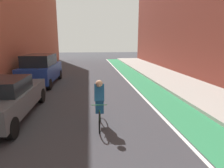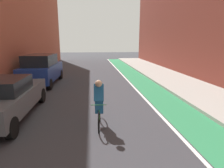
{
  "view_description": "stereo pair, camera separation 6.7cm",
  "coord_description": "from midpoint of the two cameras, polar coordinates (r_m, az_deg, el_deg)",
  "views": [
    {
      "loc": [
        -0.11,
        2.82,
        2.84
      ],
      "look_at": [
        0.85,
        10.96,
        1.0
      ],
      "focal_mm": 31.04,
      "sensor_mm": 36.0,
      "label": 1
    },
    {
      "loc": [
        -0.05,
        2.82,
        2.84
      ],
      "look_at": [
        0.85,
        10.96,
        1.0
      ],
      "focal_mm": 31.04,
      "sensor_mm": 36.0,
      "label": 2
    }
  ],
  "objects": [
    {
      "name": "sidewalk_right",
      "position": [
        14.39,
        18.1,
        0.91
      ],
      "size": [
        3.26,
        35.2,
        0.14
      ],
      "primitive_type": "cube",
      "color": "#A8A59E",
      "rests_on": "ground"
    },
    {
      "name": "ground_plane",
      "position": [
        11.15,
        -6.14,
        -2.2
      ],
      "size": [
        77.44,
        77.44,
        0.0
      ],
      "primitive_type": "plane",
      "color": "#38383D"
    },
    {
      "name": "cyclist_mid",
      "position": [
        6.49,
        -3.99,
        -5.6
      ],
      "size": [
        0.48,
        1.74,
        1.63
      ],
      "color": "black",
      "rests_on": "ground"
    },
    {
      "name": "parked_sedan_gray",
      "position": [
        8.2,
        -29.4,
        -3.53
      ],
      "size": [
        1.99,
        4.61,
        1.53
      ],
      "color": "#595B60",
      "rests_on": "ground"
    },
    {
      "name": "bike_lane_paint",
      "position": [
        13.57,
        8.72,
        0.41
      ],
      "size": [
        1.6,
        35.2,
        0.0
      ],
      "primitive_type": "cube",
      "color": "#2D8451",
      "rests_on": "ground"
    },
    {
      "name": "building_facade_right",
      "position": [
        17.47,
        25.61,
        21.06
      ],
      "size": [
        2.4,
        31.2,
        11.5
      ],
      "primitive_type": "cube",
      "color": "brown",
      "rests_on": "ground"
    },
    {
      "name": "lane_divider_stripe",
      "position": [
        13.36,
        5.0,
        0.32
      ],
      "size": [
        0.12,
        35.2,
        0.0
      ],
      "primitive_type": "cube",
      "color": "white",
      "rests_on": "ground"
    },
    {
      "name": "parked_suv_blue",
      "position": [
        13.62,
        -20.27,
        4.16
      ],
      "size": [
        2.06,
        4.58,
        1.98
      ],
      "color": "navy",
      "rests_on": "ground"
    }
  ]
}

